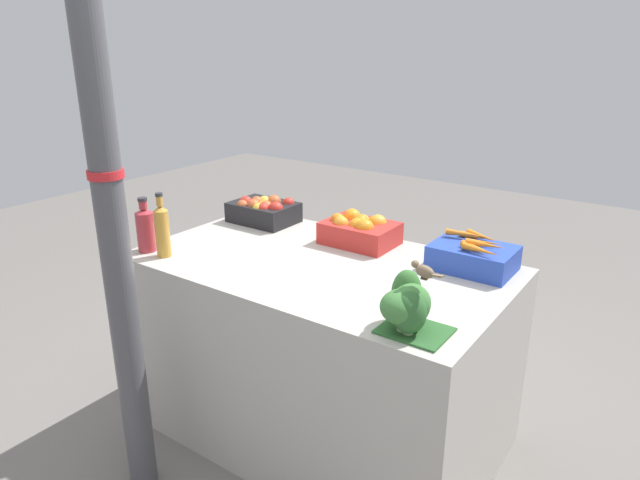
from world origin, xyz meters
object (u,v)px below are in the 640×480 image
orange_crate (360,230)px  juice_bottle_ruby (145,229)px  support_pole (110,207)px  carrot_crate (473,256)px  juice_bottle_amber (162,230)px  apple_crate (263,210)px  broccoli_pile (408,305)px  sparrow_bird (424,271)px

orange_crate → juice_bottle_ruby: (-0.73, -0.63, 0.04)m
support_pole → orange_crate: (0.43, 1.00, -0.28)m
carrot_crate → juice_bottle_amber: 1.32m
orange_crate → carrot_crate: orange_crate is taller
carrot_crate → apple_crate: bearing=-179.5°
orange_crate → juice_bottle_ruby: juice_bottle_ruby is taller
apple_crate → carrot_crate: (1.12, 0.01, -0.01)m
apple_crate → orange_crate: (0.58, 0.01, 0.00)m
orange_crate → juice_bottle_amber: size_ratio=1.15×
juice_bottle_ruby → juice_bottle_amber: size_ratio=0.86×
apple_crate → support_pole: bearing=-81.3°
broccoli_pile → juice_bottle_ruby: bearing=-179.8°
broccoli_pile → juice_bottle_ruby: 1.29m
juice_bottle_ruby → juice_bottle_amber: 0.12m
support_pole → apple_crate: 1.04m
orange_crate → broccoli_pile: broccoli_pile is taller
support_pole → juice_bottle_amber: size_ratio=8.39×
apple_crate → sparrow_bird: sparrow_bird is taller
sparrow_bird → broccoli_pile: bearing=35.2°
juice_bottle_ruby → juice_bottle_amber: bearing=-0.0°
broccoli_pile → apple_crate: bearing=151.6°
carrot_crate → juice_bottle_amber: size_ratio=1.15×
carrot_crate → sparrow_bird: (0.06, -0.61, 0.16)m
apple_crate → broccoli_pile: (1.14, -0.62, 0.02)m
orange_crate → broccoli_pile: 0.84m
support_pole → carrot_crate: (0.97, 1.00, -0.29)m
broccoli_pile → sparrow_bird: size_ratio=1.66×
juice_bottle_amber → juice_bottle_ruby: bearing=180.0°
broccoli_pile → juice_bottle_amber: (-1.18, -0.01, 0.03)m
broccoli_pile → orange_crate: bearing=131.9°
orange_crate → support_pole: bearing=-113.0°
apple_crate → broccoli_pile: bearing=-28.4°
juice_bottle_amber → apple_crate: bearing=86.5°
carrot_crate → broccoli_pile: broccoli_pile is taller
support_pole → juice_bottle_amber: (-0.19, 0.37, -0.22)m
broccoli_pile → sparrow_bird: (0.04, 0.01, 0.13)m
juice_bottle_amber → carrot_crate: bearing=28.6°
carrot_crate → broccoli_pile: bearing=-88.4°
carrot_crate → sparrow_bird: size_ratio=2.48×
broccoli_pile → juice_bottle_amber: 1.18m
orange_crate → sparrow_bird: bearing=-45.5°
broccoli_pile → juice_bottle_ruby: size_ratio=0.89×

